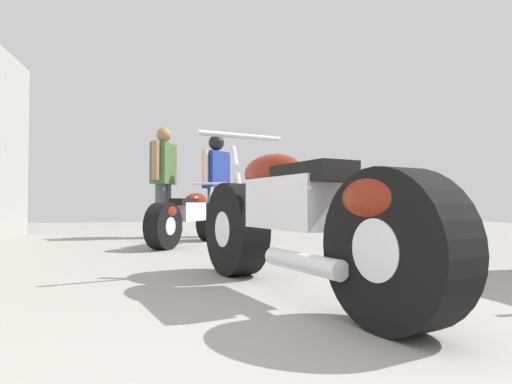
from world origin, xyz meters
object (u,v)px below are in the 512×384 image
(mechanic_in_blue, at_px, (163,175))
(mechanic_with_helmet, at_px, (216,176))
(motorcycle_maroon_cruiser, at_px, (297,220))
(motorcycle_black_naked, at_px, (188,218))

(mechanic_in_blue, xyz_separation_m, mechanic_with_helmet, (0.83, -0.02, 0.00))
(motorcycle_maroon_cruiser, xyz_separation_m, mechanic_with_helmet, (-0.00, 4.36, 0.54))
(motorcycle_maroon_cruiser, distance_m, motorcycle_black_naked, 3.18)
(motorcycle_maroon_cruiser, height_order, motorcycle_black_naked, motorcycle_maroon_cruiser)
(mechanic_with_helmet, bearing_deg, motorcycle_black_naked, -111.89)
(motorcycle_black_naked, distance_m, mechanic_with_helmet, 1.47)
(mechanic_with_helmet, bearing_deg, motorcycle_maroon_cruiser, -89.96)
(motorcycle_maroon_cruiser, bearing_deg, mechanic_in_blue, 100.75)
(mechanic_in_blue, distance_m, mechanic_with_helmet, 0.83)
(motorcycle_black_naked, height_order, mechanic_in_blue, mechanic_in_blue)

